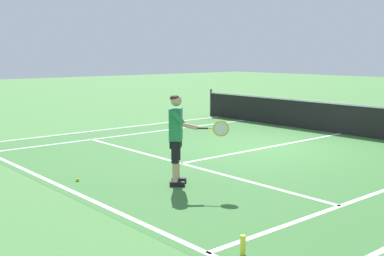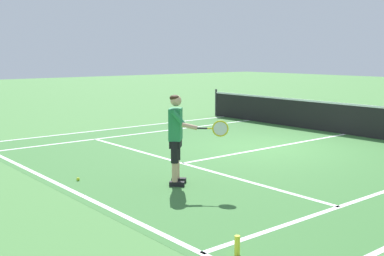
{
  "view_description": "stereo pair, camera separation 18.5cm",
  "coord_description": "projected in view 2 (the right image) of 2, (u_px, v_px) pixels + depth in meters",
  "views": [
    {
      "loc": [
        8.38,
        -9.83,
        2.46
      ],
      "look_at": [
        1.32,
        -3.81,
        1.05
      ],
      "focal_mm": 45.57,
      "sensor_mm": 36.0,
      "label": 1
    },
    {
      "loc": [
        8.5,
        -9.69,
        2.46
      ],
      "look_at": [
        1.32,
        -3.81,
        1.05
      ],
      "focal_mm": 45.57,
      "sensor_mm": 36.0,
      "label": 2
    }
  ],
  "objects": [
    {
      "name": "tennis_player",
      "position": [
        177.0,
        133.0,
        9.14
      ],
      "size": [
        1.16,
        0.74,
        1.71
      ],
      "color": "black",
      "rests_on": "ground"
    },
    {
      "name": "line_service",
      "position": [
        183.0,
        163.0,
        11.06
      ],
      "size": [
        8.23,
        0.1,
        0.01
      ],
      "primitive_type": "cube",
      "color": "white",
      "rests_on": "ground"
    },
    {
      "name": "tennis_ball_near_feet",
      "position": [
        78.0,
        179.0,
        9.55
      ],
      "size": [
        0.07,
        0.07,
        0.07
      ],
      "primitive_type": "sphere",
      "color": "#CCE02D",
      "rests_on": "ground"
    },
    {
      "name": "court_inner_surface",
      "position": [
        237.0,
        154.0,
        12.14
      ],
      "size": [
        10.98,
        9.74,
        0.0
      ],
      "primitive_type": "cube",
      "color": "#387033",
      "rests_on": "ground"
    },
    {
      "name": "line_baseline",
      "position": [
        61.0,
        185.0,
        9.21
      ],
      "size": [
        10.98,
        0.1,
        0.01
      ],
      "primitive_type": "cube",
      "color": "white",
      "rests_on": "ground"
    },
    {
      "name": "water_bottle",
      "position": [
        237.0,
        245.0,
        6.01
      ],
      "size": [
        0.07,
        0.07,
        0.25
      ],
      "primitive_type": "cylinder",
      "color": "yellow",
      "rests_on": "ground"
    },
    {
      "name": "line_doubles_left",
      "position": [
        122.0,
        128.0,
        16.34
      ],
      "size": [
        0.1,
        9.34,
        0.01
      ],
      "primitive_type": "cube",
      "color": "white",
      "rests_on": "ground"
    },
    {
      "name": "line_centre_service",
      "position": [
        276.0,
        147.0,
        13.07
      ],
      "size": [
        0.1,
        6.4,
        0.01
      ],
      "primitive_type": "cube",
      "color": "white",
      "rests_on": "ground"
    },
    {
      "name": "ground_plane",
      "position": [
        271.0,
        148.0,
        12.94
      ],
      "size": [
        80.0,
        80.0,
        0.0
      ],
      "primitive_type": "plane",
      "color": "#477F3D"
    },
    {
      "name": "tennis_net",
      "position": [
        345.0,
        118.0,
        15.0
      ],
      "size": [
        11.96,
        0.08,
        1.07
      ],
      "color": "#333338",
      "rests_on": "ground"
    },
    {
      "name": "line_singles_left",
      "position": [
        145.0,
        133.0,
        15.29
      ],
      "size": [
        0.1,
        9.34,
        0.01
      ],
      "primitive_type": "cube",
      "color": "white",
      "rests_on": "ground"
    }
  ]
}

